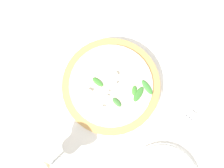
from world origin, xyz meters
TOP-DOWN VIEW (x-y plane):
  - ground_plane at (0.00, 0.00)m, footprint 6.00×6.00m
  - pizza_arugula_main at (-0.00, -0.01)m, footprint 0.30×0.30m
  - napkin at (-0.16, 0.22)m, footprint 0.17×0.12m
  - fork at (-0.15, 0.22)m, footprint 0.22×0.03m

SIDE VIEW (x-z plane):
  - ground_plane at x=0.00m, z-range 0.00..0.00m
  - napkin at x=-0.16m, z-range 0.00..0.01m
  - fork at x=-0.15m, z-range 0.01..0.01m
  - pizza_arugula_main at x=0.00m, z-range -0.01..0.04m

